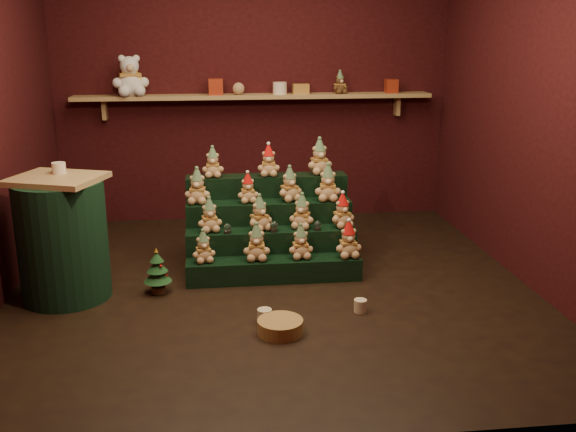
{
  "coord_description": "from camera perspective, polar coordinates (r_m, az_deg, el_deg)",
  "views": [
    {
      "loc": [
        -0.42,
        -4.67,
        1.93
      ],
      "look_at": [
        0.15,
        0.25,
        0.5
      ],
      "focal_mm": 40.0,
      "sensor_mm": 36.0,
      "label": 1
    }
  ],
  "objects": [
    {
      "name": "front_wall",
      "position": [
        2.7,
        2.46,
        4.75
      ],
      "size": [
        4.0,
        0.1,
        2.8
      ],
      "primitive_type": "cube",
      "color": "black",
      "rests_on": "ground"
    },
    {
      "name": "shelf_plush_ball",
      "position": [
        6.55,
        -4.42,
        11.23
      ],
      "size": [
        0.12,
        0.12,
        0.12
      ],
      "primitive_type": "sphere",
      "color": "tan",
      "rests_on": "back_shelf"
    },
    {
      "name": "mini_christmas_tree",
      "position": [
        4.99,
        -11.53,
        -4.84
      ],
      "size": [
        0.21,
        0.21,
        0.36
      ],
      "rotation": [
        0.0,
        0.0,
        -0.19
      ],
      "color": "#442D18",
      "rests_on": "ground"
    },
    {
      "name": "teddy_7",
      "position": [
        5.33,
        4.85,
        0.49
      ],
      "size": [
        0.25,
        0.23,
        0.28
      ],
      "primitive_type": null,
      "rotation": [
        0.0,
        0.0,
        0.3
      ],
      "color": "tan",
      "rests_on": "riser_tier_midfront"
    },
    {
      "name": "snow_globe_b",
      "position": [
        5.21,
        -1.26,
        -0.94
      ],
      "size": [
        0.07,
        0.07,
        0.09
      ],
      "color": "black",
      "rests_on": "riser_tier_midfront"
    },
    {
      "name": "teddy_5",
      "position": [
        5.23,
        -2.55,
        0.26
      ],
      "size": [
        0.28,
        0.27,
        0.29
      ],
      "primitive_type": null,
      "rotation": [
        0.0,
        0.0,
        0.52
      ],
      "color": "tan",
      "rests_on": "riser_tier_midfront"
    },
    {
      "name": "gift_tin_cream",
      "position": [
        6.58,
        -0.73,
        11.29
      ],
      "size": [
        0.14,
        0.14,
        0.12
      ],
      "primitive_type": "cylinder",
      "color": "beige",
      "rests_on": "back_shelf"
    },
    {
      "name": "side_table",
      "position": [
        5.01,
        -19.4,
        -1.91
      ],
      "size": [
        0.74,
        0.68,
        0.93
      ],
      "rotation": [
        0.0,
        0.0,
        -0.35
      ],
      "color": "tan",
      "rests_on": "ground"
    },
    {
      "name": "riser_tier_midfront",
      "position": [
        5.34,
        -1.47,
        -3.06
      ],
      "size": [
        1.4,
        0.22,
        0.36
      ],
      "primitive_type": "cube",
      "color": "black",
      "rests_on": "ground"
    },
    {
      "name": "snow_globe_a",
      "position": [
        5.19,
        -5.41,
        -1.1
      ],
      "size": [
        0.06,
        0.06,
        0.08
      ],
      "color": "black",
      "rests_on": "riser_tier_midfront"
    },
    {
      "name": "right_wall",
      "position": [
        5.31,
        21.46,
        9.26
      ],
      "size": [
        0.1,
        4.0,
        2.8
      ],
      "primitive_type": "cube",
      "color": "black",
      "rests_on": "ground"
    },
    {
      "name": "teddy_14",
      "position": [
        5.65,
        2.81,
        5.31
      ],
      "size": [
        0.26,
        0.24,
        0.31
      ],
      "primitive_type": null,
      "rotation": [
        0.0,
        0.0,
        0.19
      ],
      "color": "tan",
      "rests_on": "riser_tier_back"
    },
    {
      "name": "wicker_basket",
      "position": [
        4.31,
        -0.7,
        -9.8
      ],
      "size": [
        0.37,
        0.37,
        0.1
      ],
      "primitive_type": "cylinder",
      "rotation": [
        0.0,
        0.0,
        0.24
      ],
      "color": "#A67B43",
      "rests_on": "ground"
    },
    {
      "name": "teddy_8",
      "position": [
        5.41,
        -8.06,
        2.66
      ],
      "size": [
        0.23,
        0.22,
        0.3
      ],
      "primitive_type": null,
      "rotation": [
        0.0,
        0.0,
        -0.12
      ],
      "color": "tan",
      "rests_on": "riser_tier_midback"
    },
    {
      "name": "teddy_2",
      "position": [
        5.12,
        1.13,
        -2.28
      ],
      "size": [
        0.21,
        0.19,
        0.28
      ],
      "primitive_type": null,
      "rotation": [
        0.0,
        0.0,
        0.08
      ],
      "color": "tan",
      "rests_on": "riser_tier_front"
    },
    {
      "name": "mug_left",
      "position": [
        4.46,
        -2.09,
        -8.88
      ],
      "size": [
        0.1,
        0.1,
        0.1
      ],
      "primitive_type": "cylinder",
      "color": "beige",
      "rests_on": "ground"
    },
    {
      "name": "teddy_6",
      "position": [
        5.29,
        1.26,
        0.43
      ],
      "size": [
        0.26,
        0.25,
        0.29
      ],
      "primitive_type": null,
      "rotation": [
        0.0,
        0.0,
        -0.41
      ],
      "color": "tan",
      "rests_on": "riser_tier_midfront"
    },
    {
      "name": "teddy_1",
      "position": [
        5.08,
        -2.81,
        -2.33
      ],
      "size": [
        0.22,
        0.2,
        0.3
      ],
      "primitive_type": null,
      "rotation": [
        0.0,
        0.0,
        -0.07
      ],
      "color": "tan",
      "rests_on": "riser_tier_front"
    },
    {
      "name": "teddy_11",
      "position": [
        5.45,
        3.56,
        2.98
      ],
      "size": [
        0.24,
        0.22,
        0.31
      ],
      "primitive_type": null,
      "rotation": [
        0.0,
        0.0,
        -0.09
      ],
      "color": "tan",
      "rests_on": "riser_tier_midback"
    },
    {
      "name": "table_ornament",
      "position": [
        4.98,
        -19.71,
        4.05
      ],
      "size": [
        0.1,
        0.1,
        0.08
      ],
      "primitive_type": "cylinder",
      "color": "beige",
      "rests_on": "side_table"
    },
    {
      "name": "brown_bear",
      "position": [
        6.65,
        4.63,
        11.76
      ],
      "size": [
        0.2,
        0.19,
        0.23
      ],
      "primitive_type": null,
      "rotation": [
        0.0,
        0.0,
        0.37
      ],
      "color": "#53311B",
      "rests_on": "back_shelf"
    },
    {
      "name": "back_shelf",
      "position": [
        6.59,
        -2.97,
        10.53
      ],
      "size": [
        3.6,
        0.26,
        0.24
      ],
      "color": "tan",
      "rests_on": "ground"
    },
    {
      "name": "riser_tier_back",
      "position": [
        5.7,
        -1.88,
        0.1
      ],
      "size": [
        1.4,
        0.22,
        0.72
      ],
      "primitive_type": "cube",
      "color": "black",
      "rests_on": "ground"
    },
    {
      "name": "white_bear",
      "position": [
        6.57,
        -13.9,
        12.46
      ],
      "size": [
        0.41,
        0.38,
        0.49
      ],
      "primitive_type": null,
      "rotation": [
        0.0,
        0.0,
        0.21
      ],
      "color": "silver",
      "rests_on": "back_shelf"
    },
    {
      "name": "teddy_0",
      "position": [
        5.08,
        -7.54,
        -2.69
      ],
      "size": [
        0.22,
        0.2,
        0.26
      ],
      "primitive_type": null,
      "rotation": [
        0.0,
        0.0,
        0.23
      ],
      "color": "tan",
      "rests_on": "riser_tier_front"
    },
    {
      "name": "teddy_9",
      "position": [
        5.4,
        -3.59,
        2.51
      ],
      "size": [
        0.2,
        0.18,
        0.25
      ],
      "primitive_type": null,
      "rotation": [
        0.0,
        0.0,
        0.11
      ],
      "color": "tan",
      "rests_on": "riser_tier_midback"
    },
    {
      "name": "gift_tin_red_a",
      "position": [
        6.54,
        -6.44,
        11.35
      ],
      "size": [
        0.14,
        0.14,
        0.16
      ],
      "primitive_type": "cube",
      "color": "#AD341A",
      "rests_on": "back_shelf"
    },
    {
      "name": "riser_tier_midback",
      "position": [
        5.52,
        -1.68,
        -1.43
      ],
      "size": [
        1.4,
        0.22,
        0.54
      ],
      "primitive_type": "cube",
      "color": "black",
      "rests_on": "ground"
    },
    {
      "name": "ground",
      "position": [
        5.07,
        -1.37,
        -6.3
      ],
      "size": [
        4.0,
        4.0,
        0.0
      ],
      "primitive_type": "plane",
      "color": "black",
      "rests_on": "ground"
    },
    {
      "name": "teddy_3",
      "position": [
        5.16,
        5.39,
        -2.08
      ],
      "size": [
        0.22,
        0.2,
        0.3
      ],
      "primitive_type": null,
      "rotation": [
        0.0,
        0.0,
        0.06
      ],
      "color": "tan",
      "rests_on": "riser_tier_front"
    },
    {
      "name": "teddy_10",
      "position": [
        5.44,
        0.14,
        2.87
      ],
      "size": [
        0.26,
        0.25,
        0.29
      ],
      "primitive_type": null,
      "rotation": [
        0.0,
        0.0,
        0.38
      ],
      "color": "tan",
      "rests_on": "riser_tier_midback"
    },
    {
      "name": "snow_globe_c",
      "position": [
        5.26,
        2.63,
        -0.85
      ],
      "size": [
        0.06,
        0.06,
        0.08
      ],
      "color": "black",
      "rests_on": "riser_tier_midfront"
    },
    {
      "name": "mug_right",
      "position": [
        4.65,
        6.45,
        -7.94
      ],
      "size": [
        0.09,
        0.09,
        0.09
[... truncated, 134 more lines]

